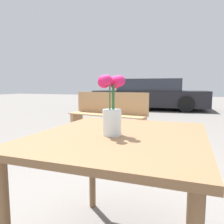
{
  "coord_description": "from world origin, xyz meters",
  "views": [
    {
      "loc": [
        0.37,
        -1.07,
        0.97
      ],
      "look_at": [
        -0.03,
        -0.05,
        0.84
      ],
      "focal_mm": 35.0,
      "sensor_mm": 36.0,
      "label": 1
    }
  ],
  "objects_px": {
    "bench_near": "(108,114)",
    "parked_car": "(150,95)",
    "flower_vase": "(112,110)",
    "table_front": "(120,150)"
  },
  "relations": [
    {
      "from": "table_front",
      "to": "parked_car",
      "type": "bearing_deg",
      "value": 100.3
    },
    {
      "from": "parked_car",
      "to": "bench_near",
      "type": "bearing_deg",
      "value": -86.76
    },
    {
      "from": "table_front",
      "to": "parked_car",
      "type": "relative_size",
      "value": 0.22
    },
    {
      "from": "table_front",
      "to": "bench_near",
      "type": "xyz_separation_m",
      "value": [
        -1.15,
        2.66,
        -0.17
      ]
    },
    {
      "from": "bench_near",
      "to": "parked_car",
      "type": "bearing_deg",
      "value": 93.24
    },
    {
      "from": "bench_near",
      "to": "parked_car",
      "type": "xyz_separation_m",
      "value": [
        -0.3,
        5.36,
        0.14
      ]
    },
    {
      "from": "bench_near",
      "to": "parked_car",
      "type": "relative_size",
      "value": 0.33
    },
    {
      "from": "table_front",
      "to": "flower_vase",
      "type": "height_order",
      "value": "flower_vase"
    },
    {
      "from": "bench_near",
      "to": "parked_car",
      "type": "distance_m",
      "value": 5.37
    },
    {
      "from": "flower_vase",
      "to": "bench_near",
      "type": "xyz_separation_m",
      "value": [
        -1.12,
        2.71,
        -0.39
      ]
    }
  ]
}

